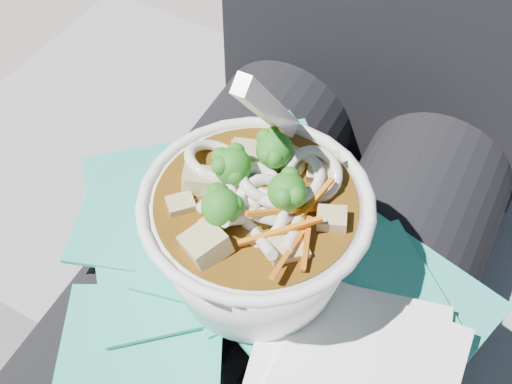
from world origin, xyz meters
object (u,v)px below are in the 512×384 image
at_px(plastic_bag, 258,259).
at_px(udon_bowl, 256,230).
at_px(stone_ledge, 315,327).
at_px(lap, 269,303).
at_px(person_body, 312,211).

height_order(plastic_bag, udon_bowl, udon_bowl).
relative_size(stone_ledge, lap, 2.08).
distance_m(stone_ledge, udon_bowl, 0.47).
height_order(stone_ledge, udon_bowl, udon_bowl).
relative_size(person_body, plastic_bag, 2.47).
relative_size(person_body, udon_bowl, 4.76).
bearing_deg(stone_ledge, udon_bowl, -89.38).
height_order(lap, plastic_bag, plastic_bag).
xyz_separation_m(stone_ledge, person_body, (0.00, -0.06, 0.32)).
bearing_deg(udon_bowl, stone_ledge, 90.62).
bearing_deg(plastic_bag, person_body, 86.78).
xyz_separation_m(person_body, plastic_bag, (-0.01, -0.10, 0.05)).
relative_size(plastic_bag, udon_bowl, 1.93).
bearing_deg(udon_bowl, person_body, 90.91).
relative_size(stone_ledge, person_body, 1.03).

